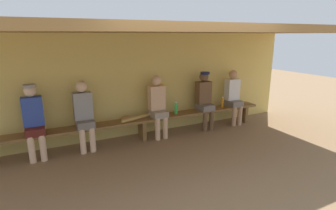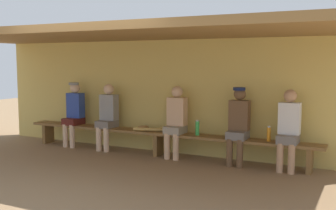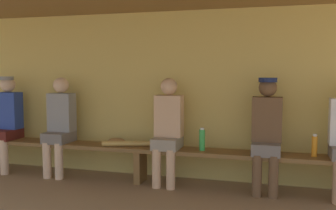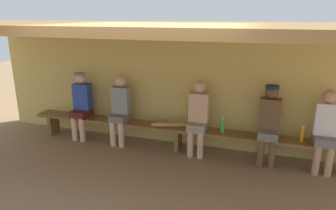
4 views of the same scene
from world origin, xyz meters
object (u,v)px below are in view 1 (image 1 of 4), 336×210
Objects in this scene: player_rightmost at (34,118)px; water_bottle_green at (176,108)px; player_near_post at (233,95)px; player_leftmost at (205,98)px; baseball_bat at (138,118)px; player_with_sunglasses at (84,113)px; player_in_blue at (158,104)px; baseball_glove_dark_brown at (126,118)px; bench at (142,122)px; water_bottle_orange at (222,102)px.

player_rightmost is 4.85× the size of water_bottle_green.
player_near_post is 0.99× the size of player_leftmost.
baseball_bat is (1.93, -0.00, -0.25)m from player_rightmost.
player_in_blue is (1.53, 0.00, 0.00)m from player_with_sunglasses.
baseball_bat is at bearing -179.88° from player_leftmost.
player_with_sunglasses is 5.56× the size of baseball_glove_dark_brown.
bench is 1.60m from player_leftmost.
player_with_sunglasses is 2.72m from player_leftmost.
bench is 2.05m from player_rightmost.
water_bottle_orange is (3.25, 0.00, -0.15)m from player_with_sunglasses.
baseball_bat is (-1.65, -0.00, -0.25)m from player_leftmost.
player_near_post is (2.40, 0.00, 0.34)m from bench.
water_bottle_orange is 2.18m from baseball_bat.
player_in_blue reaches higher than baseball_bat.
bench is 4.46× the size of player_rightmost.
water_bottle_green is (-1.28, -0.01, 0.01)m from water_bottle_orange.
player_in_blue is 0.74m from baseball_glove_dark_brown.
player_leftmost is 1.67m from baseball_bat.
player_with_sunglasses is at bearing 179.85° from bench.
water_bottle_orange is at bearing -16.48° from baseball_bat.
player_near_post is at bearing 0.00° from player_with_sunglasses.
water_bottle_orange is 0.32× the size of baseball_bat.
bench is 1.21m from player_with_sunglasses.
player_leftmost is 1.66× the size of baseball_bat.
player_in_blue is (0.37, 0.00, 0.34)m from bench.
player_leftmost is at bearing -179.59° from water_bottle_orange.
player_with_sunglasses is 5.22× the size of water_bottle_orange.
water_bottle_green is (-1.60, -0.01, -0.14)m from player_near_post.
player_leftmost reaches higher than baseball_bat.
baseball_glove_dark_brown is (-1.90, 0.02, -0.24)m from player_leftmost.
player_in_blue is at bearing 180.00° from player_near_post.
player_leftmost is 1.91m from baseball_glove_dark_brown.
water_bottle_orange is at bearing 0.14° from player_in_blue.
player_in_blue is at bearing -0.01° from player_rightmost.
player_in_blue reaches higher than baseball_glove_dark_brown.
bench is at bearing -0.15° from player_with_sunglasses.
water_bottle_green is at bearing -179.25° from player_leftmost.
baseball_bat is at bearing -179.93° from player_near_post.
baseball_glove_dark_brown is at bearing 0.69° from player_rightmost.
bench is 2.43m from player_near_post.
player_rightmost is at bearing 179.90° from bench.
water_bottle_green is (2.82, -0.01, -0.15)m from player_rightmost.
player_near_post is 2.51m from baseball_bat.
player_in_blue is 5.56× the size of baseball_glove_dark_brown.
player_leftmost is (3.58, 0.00, 0.00)m from player_rightmost.
baseball_bat is (-2.49, -0.00, -0.24)m from player_near_post.
bench is 25.00× the size of baseball_glove_dark_brown.
baseball_bat is at bearing -179.61° from player_in_blue.
player_in_blue is at bearing 178.77° from water_bottle_green.
player_rightmost is at bearing 180.00° from player_leftmost.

